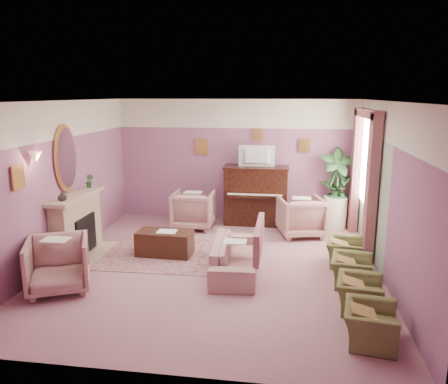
# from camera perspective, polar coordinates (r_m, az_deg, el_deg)

# --- Properties ---
(floor) EXTENTS (5.50, 6.00, 0.01)m
(floor) POSITION_cam_1_polar(r_m,az_deg,el_deg) (7.63, -1.18, -9.73)
(floor) COLOR #A36D75
(floor) RESTS_ON ground
(ceiling) EXTENTS (5.50, 6.00, 0.01)m
(ceiling) POSITION_cam_1_polar(r_m,az_deg,el_deg) (7.06, -1.28, 11.80)
(ceiling) COLOR white
(ceiling) RESTS_ON wall_back
(wall_back) EXTENTS (5.50, 0.02, 2.80)m
(wall_back) POSITION_cam_1_polar(r_m,az_deg,el_deg) (10.14, 1.57, 4.12)
(wall_back) COLOR slate
(wall_back) RESTS_ON floor
(wall_front) EXTENTS (5.50, 0.02, 2.80)m
(wall_front) POSITION_cam_1_polar(r_m,az_deg,el_deg) (4.39, -7.74, -7.52)
(wall_front) COLOR slate
(wall_front) RESTS_ON floor
(wall_left) EXTENTS (0.02, 6.00, 2.80)m
(wall_left) POSITION_cam_1_polar(r_m,az_deg,el_deg) (8.13, -20.73, 1.15)
(wall_left) COLOR slate
(wall_left) RESTS_ON floor
(wall_right) EXTENTS (0.02, 6.00, 2.80)m
(wall_right) POSITION_cam_1_polar(r_m,az_deg,el_deg) (7.29, 20.61, -0.08)
(wall_right) COLOR slate
(wall_right) RESTS_ON floor
(picture_rail_band) EXTENTS (5.50, 0.01, 0.65)m
(picture_rail_band) POSITION_cam_1_polar(r_m,az_deg,el_deg) (10.03, 1.60, 10.19)
(picture_rail_band) COLOR silver
(picture_rail_band) RESTS_ON wall_back
(stripe_panel) EXTENTS (0.01, 3.00, 2.15)m
(stripe_panel) POSITION_cam_1_polar(r_m,az_deg,el_deg) (8.60, 18.57, -0.30)
(stripe_panel) COLOR #9AAA92
(stripe_panel) RESTS_ON wall_right
(fireplace_surround) EXTENTS (0.30, 1.40, 1.10)m
(fireplace_surround) POSITION_cam_1_polar(r_m,az_deg,el_deg) (8.42, -18.68, -4.27)
(fireplace_surround) COLOR tan
(fireplace_surround) RESTS_ON floor
(fireplace_inset) EXTENTS (0.18, 0.72, 0.68)m
(fireplace_inset) POSITION_cam_1_polar(r_m,az_deg,el_deg) (8.42, -17.99, -5.30)
(fireplace_inset) COLOR black
(fireplace_inset) RESTS_ON floor
(fire_ember) EXTENTS (0.06, 0.54, 0.10)m
(fire_ember) POSITION_cam_1_polar(r_m,az_deg,el_deg) (8.46, -17.67, -6.48)
(fire_ember) COLOR #FF4100
(fire_ember) RESTS_ON floor
(mantel_shelf) EXTENTS (0.40, 1.55, 0.07)m
(mantel_shelf) POSITION_cam_1_polar(r_m,az_deg,el_deg) (8.27, -18.77, -0.50)
(mantel_shelf) COLOR tan
(mantel_shelf) RESTS_ON fireplace_surround
(hearth) EXTENTS (0.55, 1.50, 0.02)m
(hearth) POSITION_cam_1_polar(r_m,az_deg,el_deg) (8.50, -17.20, -7.84)
(hearth) COLOR tan
(hearth) RESTS_ON floor
(mirror_frame) EXTENTS (0.04, 0.72, 1.20)m
(mirror_frame) POSITION_cam_1_polar(r_m,az_deg,el_deg) (8.21, -19.98, 4.16)
(mirror_frame) COLOR gold
(mirror_frame) RESTS_ON wall_left
(mirror_glass) EXTENTS (0.01, 0.60, 1.06)m
(mirror_glass) POSITION_cam_1_polar(r_m,az_deg,el_deg) (8.20, -19.82, 4.16)
(mirror_glass) COLOR silver
(mirror_glass) RESTS_ON wall_left
(sconce_shade) EXTENTS (0.20, 0.20, 0.16)m
(sconce_shade) POSITION_cam_1_polar(r_m,az_deg,el_deg) (7.25, -23.40, 4.28)
(sconce_shade) COLOR tan
(sconce_shade) RESTS_ON wall_left
(piano) EXTENTS (1.40, 0.60, 1.30)m
(piano) POSITION_cam_1_polar(r_m,az_deg,el_deg) (9.92, 4.20, -0.52)
(piano) COLOR black
(piano) RESTS_ON floor
(piano_keyshelf) EXTENTS (1.30, 0.12, 0.06)m
(piano_keyshelf) POSITION_cam_1_polar(r_m,az_deg,el_deg) (9.57, 4.05, -0.58)
(piano_keyshelf) COLOR black
(piano_keyshelf) RESTS_ON piano
(piano_keys) EXTENTS (1.20, 0.08, 0.02)m
(piano_keys) POSITION_cam_1_polar(r_m,az_deg,el_deg) (9.56, 4.05, -0.35)
(piano_keys) COLOR white
(piano_keys) RESTS_ON piano
(piano_top) EXTENTS (1.45, 0.65, 0.04)m
(piano_top) POSITION_cam_1_polar(r_m,az_deg,el_deg) (9.79, 4.26, 3.25)
(piano_top) COLOR black
(piano_top) RESTS_ON piano
(television) EXTENTS (0.80, 0.12, 0.48)m
(television) POSITION_cam_1_polar(r_m,az_deg,el_deg) (9.70, 4.26, 4.89)
(television) COLOR black
(television) RESTS_ON piano
(print_back_left) EXTENTS (0.30, 0.03, 0.38)m
(print_back_left) POSITION_cam_1_polar(r_m,az_deg,el_deg) (10.18, -2.95, 5.96)
(print_back_left) COLOR gold
(print_back_left) RESTS_ON wall_back
(print_back_right) EXTENTS (0.26, 0.03, 0.34)m
(print_back_right) POSITION_cam_1_polar(r_m,az_deg,el_deg) (9.99, 10.47, 5.98)
(print_back_right) COLOR gold
(print_back_right) RESTS_ON wall_back
(print_back_mid) EXTENTS (0.22, 0.03, 0.26)m
(print_back_mid) POSITION_cam_1_polar(r_m,az_deg,el_deg) (9.98, 4.44, 7.42)
(print_back_mid) COLOR gold
(print_back_mid) RESTS_ON wall_back
(print_left_wall) EXTENTS (0.03, 0.28, 0.36)m
(print_left_wall) POSITION_cam_1_polar(r_m,az_deg,el_deg) (7.04, -25.31, 1.74)
(print_left_wall) COLOR gold
(print_left_wall) RESTS_ON wall_left
(window_blind) EXTENTS (0.03, 1.40, 1.80)m
(window_blind) POSITION_cam_1_polar(r_m,az_deg,el_deg) (8.73, 18.35, 4.08)
(window_blind) COLOR silver
(window_blind) RESTS_ON wall_right
(curtain_left) EXTENTS (0.16, 0.34, 2.60)m
(curtain_left) POSITION_cam_1_polar(r_m,az_deg,el_deg) (7.89, 18.69, 0.24)
(curtain_left) COLOR #8F4E55
(curtain_left) RESTS_ON floor
(curtain_right) EXTENTS (0.16, 0.34, 2.60)m
(curtain_right) POSITION_cam_1_polar(r_m,az_deg,el_deg) (9.67, 16.80, 2.56)
(curtain_right) COLOR #8F4E55
(curtain_right) RESTS_ON floor
(pelmet) EXTENTS (0.16, 2.20, 0.16)m
(pelmet) POSITION_cam_1_polar(r_m,az_deg,el_deg) (8.64, 18.22, 9.74)
(pelmet) COLOR #8F4E55
(pelmet) RESTS_ON wall_right
(mantel_plant) EXTENTS (0.16, 0.16, 0.28)m
(mantel_plant) POSITION_cam_1_polar(r_m,az_deg,el_deg) (8.71, -17.17, 1.40)
(mantel_plant) COLOR #275328
(mantel_plant) RESTS_ON mantel_shelf
(mantel_vase) EXTENTS (0.16, 0.16, 0.16)m
(mantel_vase) POSITION_cam_1_polar(r_m,az_deg,el_deg) (7.81, -20.40, -0.54)
(mantel_vase) COLOR silver
(mantel_vase) RESTS_ON mantel_shelf
(area_rug) EXTENTS (2.53, 1.85, 0.01)m
(area_rug) POSITION_cam_1_polar(r_m,az_deg,el_deg) (8.21, -6.93, -8.12)
(area_rug) COLOR #966264
(area_rug) RESTS_ON floor
(coffee_table) EXTENTS (1.02, 0.54, 0.45)m
(coffee_table) POSITION_cam_1_polar(r_m,az_deg,el_deg) (8.15, -7.74, -6.65)
(coffee_table) COLOR #351C10
(coffee_table) RESTS_ON floor
(table_paper) EXTENTS (0.35, 0.28, 0.01)m
(table_paper) POSITION_cam_1_polar(r_m,az_deg,el_deg) (8.07, -7.44, -5.13)
(table_paper) COLOR silver
(table_paper) RESTS_ON coffee_table
(sofa) EXTENTS (0.61, 1.83, 0.74)m
(sofa) POSITION_cam_1_polar(r_m,az_deg,el_deg) (7.32, 1.41, -7.62)
(sofa) COLOR tan
(sofa) RESTS_ON floor
(sofa_throw) EXTENTS (0.09, 1.39, 0.51)m
(sofa_throw) POSITION_cam_1_polar(r_m,az_deg,el_deg) (7.21, 4.60, -6.04)
(sofa_throw) COLOR #8F4E55
(sofa_throw) RESTS_ON sofa
(floral_armchair_left) EXTENTS (0.87, 0.87, 0.91)m
(floral_armchair_left) POSITION_cam_1_polar(r_m,az_deg,el_deg) (9.66, -4.03, -2.08)
(floral_armchair_left) COLOR tan
(floral_armchair_left) RESTS_ON floor
(floral_armchair_right) EXTENTS (0.87, 0.87, 0.91)m
(floral_armchair_right) POSITION_cam_1_polar(r_m,az_deg,el_deg) (9.25, 10.02, -2.91)
(floral_armchair_right) COLOR tan
(floral_armchair_right) RESTS_ON floor
(floral_armchair_front) EXTENTS (0.87, 0.87, 0.91)m
(floral_armchair_front) POSITION_cam_1_polar(r_m,az_deg,el_deg) (7.06, -20.89, -8.53)
(floral_armchair_front) COLOR tan
(floral_armchair_front) RESTS_ON floor
(olive_chair_a) EXTENTS (0.49, 0.70, 0.60)m
(olive_chair_a) POSITION_cam_1_polar(r_m,az_deg,el_deg) (5.66, 18.60, -15.43)
(olive_chair_a) COLOR olive
(olive_chair_a) RESTS_ON floor
(olive_chair_b) EXTENTS (0.49, 0.70, 0.60)m
(olive_chair_b) POSITION_cam_1_polar(r_m,az_deg,el_deg) (6.39, 17.31, -12.00)
(olive_chair_b) COLOR olive
(olive_chair_b) RESTS_ON floor
(olive_chair_c) EXTENTS (0.49, 0.70, 0.60)m
(olive_chair_c) POSITION_cam_1_polar(r_m,az_deg,el_deg) (7.13, 16.31, -9.28)
(olive_chair_c) COLOR olive
(olive_chair_c) RESTS_ON floor
(olive_chair_d) EXTENTS (0.49, 0.70, 0.60)m
(olive_chair_d) POSITION_cam_1_polar(r_m,az_deg,el_deg) (7.89, 15.51, -7.08)
(olive_chair_d) COLOR olive
(olive_chair_d) RESTS_ON floor
(side_table) EXTENTS (0.52, 0.52, 0.70)m
(side_table) POSITION_cam_1_polar(r_m,az_deg,el_deg) (9.99, 14.28, -2.56)
(side_table) COLOR white
(side_table) RESTS_ON floor
(side_plant_big) EXTENTS (0.30, 0.30, 0.34)m
(side_plant_big) POSITION_cam_1_polar(r_m,az_deg,el_deg) (9.87, 14.44, 0.35)
(side_plant_big) COLOR #275328
(side_plant_big) RESTS_ON side_table
(side_plant_small) EXTENTS (0.16, 0.16, 0.28)m
(side_plant_small) POSITION_cam_1_polar(r_m,az_deg,el_deg) (9.79, 15.19, 0.03)
(side_plant_small) COLOR #275328
(side_plant_small) RESTS_ON side_table
(palm_pot) EXTENTS (0.34, 0.34, 0.34)m
(palm_pot) POSITION_cam_1_polar(r_m,az_deg,el_deg) (10.03, 14.23, -3.57)
(palm_pot) COLOR brown
(palm_pot) RESTS_ON floor
(palm_plant) EXTENTS (0.76, 0.76, 1.44)m
(palm_plant) POSITION_cam_1_polar(r_m,az_deg,el_deg) (9.82, 14.51, 1.42)
(palm_plant) COLOR #275328
(palm_plant) RESTS_ON palm_pot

